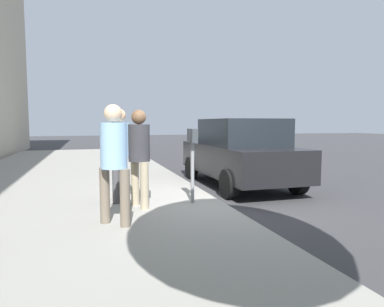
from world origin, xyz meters
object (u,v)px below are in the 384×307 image
at_px(pedestrian_at_meter, 139,150).
at_px(parked_sedan_near, 239,152).
at_px(pedestrian_bystander, 114,154).
at_px(parking_officer, 119,147).
at_px(parking_meter, 192,150).

relative_size(pedestrian_at_meter, parked_sedan_near, 0.40).
distance_m(pedestrian_at_meter, pedestrian_bystander, 1.10).
xyz_separation_m(pedestrian_at_meter, pedestrian_bystander, (-0.98, 0.51, 0.03)).
bearing_deg(pedestrian_at_meter, pedestrian_bystander, -135.29).
bearing_deg(parking_officer, pedestrian_at_meter, -37.06).
relative_size(parking_officer, parked_sedan_near, 0.41).
bearing_deg(pedestrian_at_meter, parking_officer, 99.27).
relative_size(parking_meter, parked_sedan_near, 0.32).
bearing_deg(parking_meter, pedestrian_at_meter, 92.19).
height_order(parking_meter, pedestrian_bystander, pedestrian_bystander).
xyz_separation_m(parking_officer, parked_sedan_near, (1.56, -3.23, -0.32)).
height_order(parking_meter, pedestrian_at_meter, pedestrian_at_meter).
height_order(parking_officer, parked_sedan_near, parking_officer).
height_order(pedestrian_bystander, parked_sedan_near, pedestrian_bystander).
bearing_deg(parked_sedan_near, parking_meter, 137.55).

